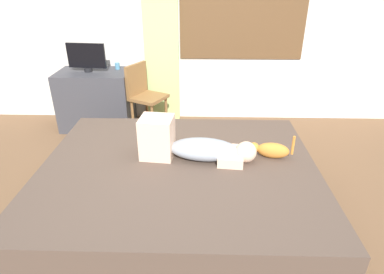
% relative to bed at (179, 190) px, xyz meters
% --- Properties ---
extents(ground_plane, '(16.00, 16.00, 0.00)m').
position_rel_bed_xyz_m(ground_plane, '(0.06, -0.07, -0.24)').
color(ground_plane, brown).
extents(back_wall_with_window, '(6.40, 0.14, 2.90)m').
position_rel_bed_xyz_m(back_wall_with_window, '(0.08, 2.16, 1.21)').
color(back_wall_with_window, silver).
rests_on(back_wall_with_window, ground).
extents(bed, '(2.24, 1.88, 0.48)m').
position_rel_bed_xyz_m(bed, '(0.00, 0.00, 0.00)').
color(bed, brown).
rests_on(bed, ground).
extents(person_lying, '(0.94, 0.34, 0.34)m').
position_rel_bed_xyz_m(person_lying, '(0.10, 0.12, 0.36)').
color(person_lying, '#8C939E').
rests_on(person_lying, bed).
extents(cat, '(0.35, 0.16, 0.21)m').
position_rel_bed_xyz_m(cat, '(0.75, 0.15, 0.31)').
color(cat, '#C67A2D').
rests_on(cat, bed).
extents(desk, '(0.90, 0.56, 0.74)m').
position_rel_bed_xyz_m(desk, '(-1.19, 1.76, 0.13)').
color(desk, '#38383D').
rests_on(desk, ground).
extents(tv_monitor, '(0.48, 0.10, 0.35)m').
position_rel_bed_xyz_m(tv_monitor, '(-1.24, 1.76, 0.68)').
color(tv_monitor, black).
rests_on(tv_monitor, desk).
extents(cup, '(0.06, 0.06, 0.08)m').
position_rel_bed_xyz_m(cup, '(-0.90, 1.89, 0.54)').
color(cup, teal).
rests_on(cup, desk).
extents(chair_by_desk, '(0.51, 0.51, 0.86)m').
position_rel_bed_xyz_m(chair_by_desk, '(-0.54, 1.65, 0.27)').
color(chair_by_desk, brown).
rests_on(chair_by_desk, ground).
extents(curtain_left, '(0.44, 0.06, 2.58)m').
position_rel_bed_xyz_m(curtain_left, '(-0.35, 2.04, 1.05)').
color(curtain_left, '#ADCC75').
rests_on(curtain_left, ground).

